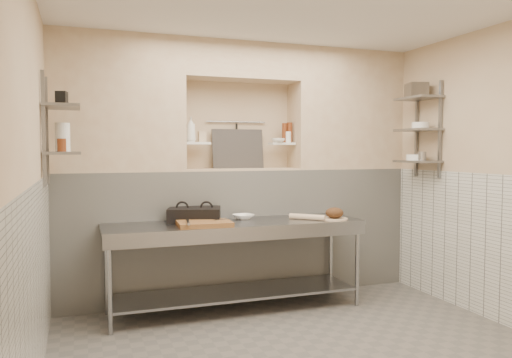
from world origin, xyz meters
name	(u,v)px	position (x,y,z in m)	size (l,w,h in m)	color
floor	(307,357)	(0.00, 0.00, -0.05)	(4.00, 3.90, 0.10)	#645F59
wall_left	(24,184)	(-2.05, 0.00, 1.40)	(0.10, 3.90, 2.80)	#C8B290
wall_right	(508,174)	(2.05, 0.00, 1.40)	(0.10, 3.90, 2.80)	#C8B290
wall_back	(234,169)	(0.00, 2.00, 1.40)	(4.00, 0.10, 2.80)	#C8B290
backwall_lower	(241,232)	(0.00, 1.75, 0.70)	(4.00, 0.40, 1.40)	silver
alcove_sill	(241,169)	(0.00, 1.75, 1.41)	(1.30, 0.40, 0.02)	#C8B290
backwall_pillar_left	(118,104)	(-1.33, 1.75, 2.10)	(1.35, 0.40, 1.40)	#C8B290
backwall_pillar_right	(345,111)	(1.33, 1.75, 2.10)	(1.35, 0.40, 1.40)	#C8B290
backwall_header	(240,62)	(0.00, 1.75, 2.60)	(1.30, 0.40, 0.40)	#C8B290
wainscot_left	(36,289)	(-1.99, 0.00, 0.70)	(0.02, 3.90, 1.40)	silver
wainscot_right	(501,249)	(1.99, 0.00, 0.70)	(0.02, 3.90, 1.40)	silver
alcove_shelf_left	(197,143)	(-0.50, 1.75, 1.70)	(0.28, 0.16, 0.03)	white
alcove_shelf_right	(282,144)	(0.50, 1.75, 1.70)	(0.28, 0.16, 0.03)	white
utensil_rail	(236,122)	(0.00, 1.92, 1.95)	(0.02, 0.02, 0.70)	gray
hanging_steel	(237,137)	(0.00, 1.90, 1.78)	(0.02, 0.02, 0.30)	black
splash_panel	(238,149)	(0.00, 1.85, 1.64)	(0.60, 0.02, 0.45)	#383330
shelf_rail_left_a	(47,131)	(-1.98, 1.25, 1.80)	(0.03, 0.03, 0.95)	slate
shelf_rail_left_b	(44,129)	(-1.98, 0.85, 1.80)	(0.03, 0.03, 0.95)	slate
wall_shelf_left_lower	(63,153)	(-1.84, 1.05, 1.60)	(0.30, 0.50, 0.03)	slate
wall_shelf_left_upper	(62,107)	(-1.84, 1.05, 2.00)	(0.30, 0.50, 0.03)	slate
shelf_rail_right_a	(417,131)	(1.98, 1.25, 1.85)	(0.03, 0.03, 1.05)	slate
shelf_rail_right_b	(440,129)	(1.98, 0.85, 1.85)	(0.03, 0.03, 1.05)	slate
wall_shelf_right_lower	(417,161)	(1.84, 1.05, 1.50)	(0.30, 0.50, 0.03)	slate
wall_shelf_right_mid	(418,130)	(1.84, 1.05, 1.85)	(0.30, 0.50, 0.03)	slate
wall_shelf_right_upper	(418,98)	(1.84, 1.05, 2.20)	(0.30, 0.50, 0.03)	slate
prep_table	(236,248)	(-0.23, 1.18, 0.64)	(2.60, 0.70, 0.90)	gray
panini_press	(194,214)	(-0.61, 1.39, 0.97)	(0.61, 0.51, 0.14)	black
cutting_board	(204,224)	(-0.59, 1.05, 0.92)	(0.51, 0.35, 0.05)	olive
knife_blade	(226,219)	(-0.35, 1.11, 0.95)	(0.27, 0.03, 0.01)	gray
tongs	(188,222)	(-0.76, 0.97, 0.96)	(0.03, 0.03, 0.28)	gray
mixing_bowl	(243,217)	(-0.09, 1.38, 0.93)	(0.21, 0.21, 0.05)	white
rolling_pin	(307,217)	(0.53, 1.11, 0.93)	(0.06, 0.06, 0.38)	#C7B18D
bread_board	(334,219)	(0.80, 1.02, 0.91)	(0.28, 0.28, 0.02)	#C7B18D
bread_loaf	(334,213)	(0.80, 1.02, 0.97)	(0.19, 0.19, 0.11)	#4C2D19
bottle_soap	(191,129)	(-0.57, 1.73, 1.85)	(0.10, 0.10, 0.27)	white
jar_alcove	(202,137)	(-0.43, 1.79, 1.77)	(0.08, 0.08, 0.12)	#C8B290
bowl_alcove	(278,140)	(0.43, 1.70, 1.74)	(0.15, 0.15, 0.05)	white
condiment_a	(290,133)	(0.60, 1.76, 1.83)	(0.06, 0.06, 0.23)	#602912
condiment_b	(284,133)	(0.54, 1.76, 1.82)	(0.06, 0.06, 0.22)	#602912
condiment_c	(288,137)	(0.58, 1.75, 1.78)	(0.07, 0.07, 0.13)	white
jug_left	(63,137)	(-1.84, 1.13, 1.74)	(0.13, 0.13, 0.25)	white
jar_left	(62,145)	(-1.84, 0.86, 1.67)	(0.07, 0.07, 0.11)	#602912
box_left_upper	(62,99)	(-1.84, 1.12, 2.07)	(0.09, 0.09, 0.12)	black
bowl_right	(416,157)	(1.84, 1.07, 1.54)	(0.22, 0.22, 0.06)	white
canister_right	(422,156)	(1.84, 0.98, 1.56)	(0.10, 0.10, 0.10)	gray
bowl_right_mid	(421,125)	(1.84, 1.01, 1.90)	(0.19, 0.19, 0.07)	white
basket_right	(416,90)	(1.84, 1.09, 2.29)	(0.20, 0.24, 0.15)	gray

